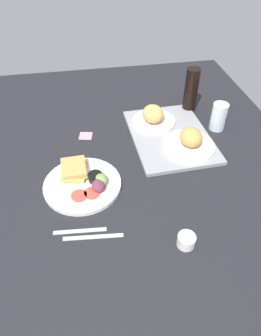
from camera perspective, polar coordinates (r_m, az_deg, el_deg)
ground_plane at (r=116.69cm, az=-1.62°, el=-1.50°), size 190.00×150.00×3.00cm
serving_tray at (r=133.88cm, az=7.49°, el=6.10°), size 46.32×34.83×1.60cm
bread_plate_near at (r=137.95cm, az=4.36°, el=9.65°), size 19.59×19.59×8.84cm
bread_plate_far at (r=125.81cm, az=11.20°, el=5.00°), size 21.69×21.69×8.63cm
plate_with_salad at (r=111.30cm, az=-8.98°, el=-2.54°), size 28.44×28.44×5.40cm
drinking_glass at (r=140.98cm, az=16.44°, el=9.37°), size 6.85×6.85×12.48cm
soda_bottle at (r=149.24cm, az=11.44°, el=14.27°), size 6.40×6.40×21.54cm
espresso_cup at (r=94.98cm, az=10.56°, el=-13.42°), size 5.60×5.60×4.00cm
fork at (r=98.96cm, az=-9.61°, el=-11.71°), size 2.82×17.06×0.50cm
knife at (r=97.04cm, az=-7.11°, el=-12.87°), size 3.21×19.05×0.50cm
sticky_note at (r=135.50cm, az=-8.53°, el=6.09°), size 6.64×6.64×0.12cm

